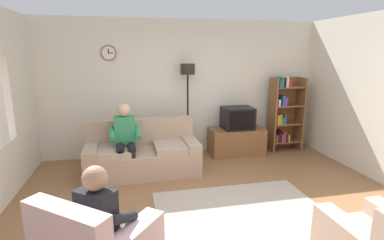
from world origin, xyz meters
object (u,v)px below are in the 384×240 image
(bookshelf, at_px, (283,113))
(floor_lamp, at_px, (188,85))
(person_on_couch, at_px, (125,137))
(person_in_left_armchair, at_px, (105,216))
(couch, at_px, (143,155))
(tv_stand, at_px, (236,141))
(tv, at_px, (238,118))

(bookshelf, relative_size, floor_lamp, 0.86)
(person_on_couch, xyz_separation_m, person_in_left_armchair, (-0.17, -2.30, -0.09))
(bookshelf, xyz_separation_m, floor_lamp, (-2.07, 0.03, 0.65))
(person_on_couch, bearing_deg, bookshelf, 13.02)
(couch, bearing_deg, bookshelf, 12.19)
(tv_stand, distance_m, tv, 0.49)
(floor_lamp, height_order, person_on_couch, floor_lamp)
(couch, distance_m, tv, 2.07)
(couch, xyz_separation_m, bookshelf, (3.01, 0.65, 0.49))
(bookshelf, height_order, person_on_couch, bookshelf)
(bookshelf, relative_size, person_on_couch, 1.28)
(bookshelf, bearing_deg, tv, -174.91)
(tv, bearing_deg, bookshelf, 5.09)
(couch, bearing_deg, tv_stand, 16.61)
(tv_stand, xyz_separation_m, person_on_couch, (-2.22, -0.69, 0.43))
(tv, bearing_deg, person_in_left_armchair, -128.87)
(couch, distance_m, bookshelf, 3.11)
(bookshelf, relative_size, person_in_left_armchair, 1.42)
(tv, xyz_separation_m, person_in_left_armchair, (-2.39, -2.96, -0.16))
(tv_stand, relative_size, bookshelf, 0.69)
(floor_lamp, distance_m, person_in_left_armchair, 3.48)
(person_on_couch, bearing_deg, floor_lamp, 32.96)
(tv_stand, distance_m, person_in_left_armchair, 3.84)
(bookshelf, height_order, floor_lamp, floor_lamp)
(couch, height_order, person_on_couch, person_on_couch)
(tv, relative_size, floor_lamp, 0.32)
(tv_stand, xyz_separation_m, tv, (0.00, -0.02, 0.49))
(tv, height_order, person_in_left_armchair, person_in_left_armchair)
(couch, xyz_separation_m, person_on_couch, (-0.28, -0.11, 0.39))
(person_in_left_armchair, bearing_deg, person_on_couch, 85.77)
(bookshelf, xyz_separation_m, person_on_couch, (-3.28, -0.76, -0.10))
(tv, distance_m, person_on_couch, 2.32)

